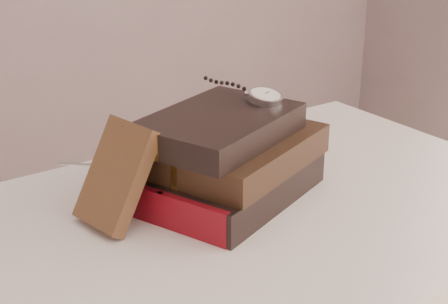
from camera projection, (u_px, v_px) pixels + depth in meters
table at (228, 270)px, 0.99m from camera, size 1.00×0.60×0.75m
book_stack at (230, 158)px, 0.99m from camera, size 0.32×0.27×0.13m
journal at (117, 175)px, 0.91m from camera, size 0.11×0.11×0.14m
pocket_watch at (263, 96)px, 1.01m from camera, size 0.07×0.16×0.02m
eyeglasses at (141, 157)px, 0.96m from camera, size 0.15×0.16×0.05m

